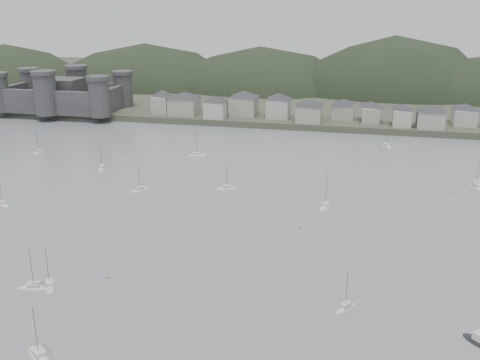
# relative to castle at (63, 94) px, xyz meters

# --- Properties ---
(ground) EXTENTS (900.00, 900.00, 0.00)m
(ground) POSITION_rel_castle_xyz_m (120.00, -179.80, -10.96)
(ground) COLOR slate
(ground) RESTS_ON ground
(far_shore_land) EXTENTS (900.00, 250.00, 3.00)m
(far_shore_land) POSITION_rel_castle_xyz_m (120.00, 115.20, -9.46)
(far_shore_land) COLOR #383D2D
(far_shore_land) RESTS_ON ground
(forested_ridge) EXTENTS (851.55, 103.94, 102.57)m
(forested_ridge) POSITION_rel_castle_xyz_m (124.83, 89.60, -22.25)
(forested_ridge) COLOR black
(forested_ridge) RESTS_ON ground
(castle) EXTENTS (66.00, 43.00, 20.00)m
(castle) POSITION_rel_castle_xyz_m (0.00, 0.00, 0.00)
(castle) COLOR #313234
(castle) RESTS_ON far_shore_land
(waterfront_town) EXTENTS (451.48, 28.46, 12.92)m
(waterfront_town) POSITION_rel_castle_xyz_m (170.59, 3.54, -2.30)
(waterfront_town) COLOR gray
(waterfront_town) RESTS_ON far_shore_land
(moored_fleet) EXTENTS (244.71, 176.82, 13.84)m
(moored_fleet) POSITION_rel_castle_xyz_m (112.12, -124.50, -10.79)
(moored_fleet) COLOR silver
(moored_fleet) RESTS_ON ground
(motor_launch_near) EXTENTS (6.55, 6.64, 3.66)m
(motor_launch_near) POSITION_rel_castle_xyz_m (179.17, -168.96, -10.66)
(motor_launch_near) COLOR black
(motor_launch_near) RESTS_ON ground
(mooring_buoys) EXTENTS (135.01, 121.45, 0.70)m
(mooring_buoys) POSITION_rel_castle_xyz_m (138.08, -125.00, -10.81)
(mooring_buoys) COLOR #C08940
(mooring_buoys) RESTS_ON ground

